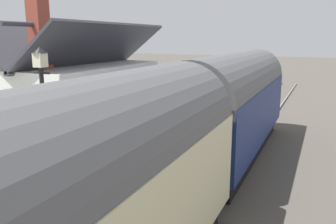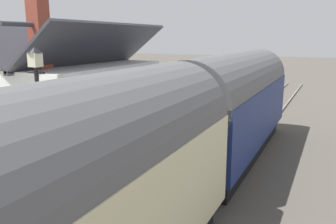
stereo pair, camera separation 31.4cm
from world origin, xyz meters
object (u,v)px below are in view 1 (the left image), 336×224
object	(u,v)px
planter_edge_far	(177,114)
lamp_post_platform	(43,98)
train	(195,130)
station_building	(81,97)
planter_by_door	(46,177)
station_sign_board	(213,86)
bench_platform_end	(179,102)

from	to	relation	value
planter_edge_far	lamp_post_platform	bearing A→B (deg)	-177.55
train	lamp_post_platform	world-z (taller)	lamp_post_platform
station_building	planter_by_door	xyz separation A→B (m)	(-4.66, -2.45, -1.34)
planter_by_door	planter_edge_far	bearing A→B (deg)	-3.45
planter_edge_far	station_sign_board	bearing A→B (deg)	-2.62
train	station_sign_board	world-z (taller)	train
bench_platform_end	station_sign_board	xyz separation A→B (m)	(2.17, -1.26, 0.71)
planter_edge_far	station_sign_board	size ratio (longest dim) A/B	0.55
train	planter_by_door	bearing A→B (deg)	129.09
train	lamp_post_platform	xyz separation A→B (m)	(-3.48, 2.49, 1.33)
station_building	bench_platform_end	world-z (taller)	station_building
station_sign_board	lamp_post_platform	bearing A→B (deg)	-179.37
bench_platform_end	station_sign_board	bearing A→B (deg)	-30.21
lamp_post_platform	station_building	bearing A→B (deg)	31.44
train	planter_by_door	world-z (taller)	train
planter_by_door	lamp_post_platform	world-z (taller)	lamp_post_platform
planter_edge_far	planter_by_door	distance (m)	8.06
bench_platform_end	station_sign_board	distance (m)	2.61
station_sign_board	train	bearing A→B (deg)	-165.54
station_building	planter_edge_far	xyz separation A→B (m)	(3.38, -2.94, -1.15)
bench_platform_end	planter_edge_far	xyz separation A→B (m)	(-2.75, -1.04, -0.01)
train	planter_edge_far	bearing A→B (deg)	28.32
bench_platform_end	planter_by_door	size ratio (longest dim) A/B	1.33
bench_platform_end	planter_by_door	bearing A→B (deg)	-177.07
station_building	planter_edge_far	distance (m)	4.62
planter_by_door	lamp_post_platform	bearing A→B (deg)	-131.25
train	bench_platform_end	size ratio (longest dim) A/B	13.94
train	station_sign_board	size ratio (longest dim) A/B	12.44
train	station_sign_board	xyz separation A→B (m)	(10.24, 2.64, -0.15)
train	planter_edge_far	xyz separation A→B (m)	(5.32, 2.87, -0.87)
station_sign_board	planter_edge_far	bearing A→B (deg)	177.38
lamp_post_platform	planter_by_door	bearing A→B (deg)	48.75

